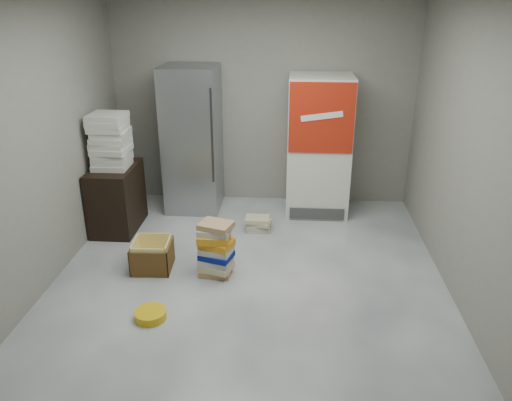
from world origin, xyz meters
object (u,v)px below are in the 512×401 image
object	(u,v)px
steel_fridge	(192,140)
coke_cooler	(319,146)
cardboard_box	(152,257)
phonebook_stack_main	(216,249)
wood_shelf	(117,198)

from	to	relation	value
steel_fridge	coke_cooler	size ratio (longest dim) A/B	1.06
coke_cooler	cardboard_box	distance (m)	2.58
phonebook_stack_main	coke_cooler	bearing A→B (deg)	67.34
coke_cooler	wood_shelf	bearing A→B (deg)	-163.72
steel_fridge	coke_cooler	distance (m)	1.65
steel_fridge	wood_shelf	size ratio (longest dim) A/B	2.37
steel_fridge	coke_cooler	world-z (taller)	steel_fridge
coke_cooler	phonebook_stack_main	size ratio (longest dim) A/B	3.04
wood_shelf	coke_cooler	bearing A→B (deg)	16.28
wood_shelf	cardboard_box	bearing A→B (deg)	-54.48
phonebook_stack_main	cardboard_box	bearing A→B (deg)	-176.78
phonebook_stack_main	cardboard_box	size ratio (longest dim) A/B	1.39
steel_fridge	wood_shelf	xyz separation A→B (m)	(-0.83, -0.73, -0.55)
cardboard_box	steel_fridge	bearing A→B (deg)	81.89
steel_fridge	cardboard_box	world-z (taller)	steel_fridge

